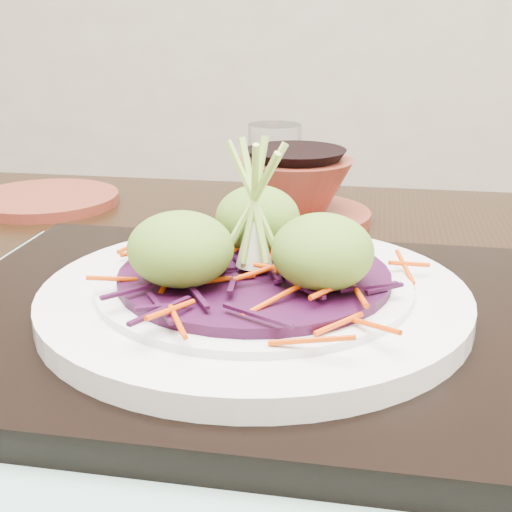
# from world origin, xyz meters

# --- Properties ---
(dining_table) EXTENTS (1.20, 0.87, 0.70)m
(dining_table) POSITION_xyz_m (0.10, 0.09, 0.61)
(dining_table) COLOR black
(dining_table) RESTS_ON ground
(placemat) EXTENTS (0.54, 0.45, 0.00)m
(placemat) POSITION_xyz_m (0.05, 0.02, 0.71)
(placemat) COLOR gray
(placemat) RESTS_ON dining_table
(serving_tray) EXTENTS (0.47, 0.38, 0.02)m
(serving_tray) POSITION_xyz_m (0.05, 0.02, 0.72)
(serving_tray) COLOR black
(serving_tray) RESTS_ON placemat
(white_plate) EXTENTS (0.28, 0.28, 0.02)m
(white_plate) POSITION_xyz_m (0.05, 0.02, 0.74)
(white_plate) COLOR silver
(white_plate) RESTS_ON serving_tray
(cabbage_bed) EXTENTS (0.18, 0.18, 0.01)m
(cabbage_bed) POSITION_xyz_m (0.05, 0.02, 0.75)
(cabbage_bed) COLOR #340A2B
(cabbage_bed) RESTS_ON white_plate
(carrot_julienne) EXTENTS (0.22, 0.22, 0.01)m
(carrot_julienne) POSITION_xyz_m (0.05, 0.02, 0.76)
(carrot_julienne) COLOR #CC3B03
(carrot_julienne) RESTS_ON cabbage_bed
(guacamole_scoops) EXTENTS (0.15, 0.14, 0.05)m
(guacamole_scoops) POSITION_xyz_m (0.05, 0.02, 0.78)
(guacamole_scoops) COLOR olive
(guacamole_scoops) RESTS_ON cabbage_bed
(scallion_garnish) EXTENTS (0.07, 0.07, 0.10)m
(scallion_garnish) POSITION_xyz_m (0.05, 0.02, 0.80)
(scallion_garnish) COLOR #9FCC51
(scallion_garnish) RESTS_ON cabbage_bed
(terracotta_side_plate) EXTENTS (0.22, 0.22, 0.01)m
(terracotta_side_plate) POSITION_xyz_m (-0.21, 0.36, 0.71)
(terracotta_side_plate) COLOR maroon
(terracotta_side_plate) RESTS_ON dining_table
(water_glass) EXTENTS (0.07, 0.07, 0.09)m
(water_glass) POSITION_xyz_m (0.05, 0.40, 0.75)
(water_glass) COLOR white
(water_glass) RESTS_ON dining_table
(terracotta_bowl_set) EXTENTS (0.22, 0.22, 0.07)m
(terracotta_bowl_set) POSITION_xyz_m (0.07, 0.30, 0.73)
(terracotta_bowl_set) COLOR maroon
(terracotta_bowl_set) RESTS_ON dining_table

